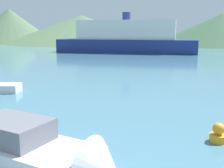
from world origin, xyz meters
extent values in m
cube|color=silver|center=(-1.60, 4.93, 0.35)|extent=(6.39, 3.77, 0.71)
cube|color=navy|center=(-1.60, 4.93, 0.10)|extent=(6.42, 3.79, 0.20)
cube|color=slate|center=(-2.03, 5.05, 1.10)|extent=(3.20, 2.53, 0.78)
cube|color=navy|center=(-7.77, 54.63, 1.37)|extent=(28.82, 7.07, 2.74)
cube|color=silver|center=(-7.77, 54.63, 4.70)|extent=(20.19, 5.94, 3.92)
cylinder|color=navy|center=(-7.77, 54.63, 7.46)|extent=(1.66, 1.66, 1.60)
cylinder|color=orange|center=(5.61, 8.51, 0.16)|extent=(0.73, 0.73, 0.33)
sphere|color=orange|center=(5.61, 8.51, 0.58)|extent=(0.51, 0.51, 0.51)
cone|color=#4C6647|center=(-58.86, 89.76, 6.17)|extent=(32.85, 32.85, 12.33)
cone|color=#4C6647|center=(-32.33, 93.72, 4.95)|extent=(54.89, 54.89, 9.90)
cone|color=#38563D|center=(15.51, 92.91, 4.88)|extent=(43.18, 43.18, 9.76)
camera|label=1|loc=(4.00, -3.60, 4.72)|focal=45.00mm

